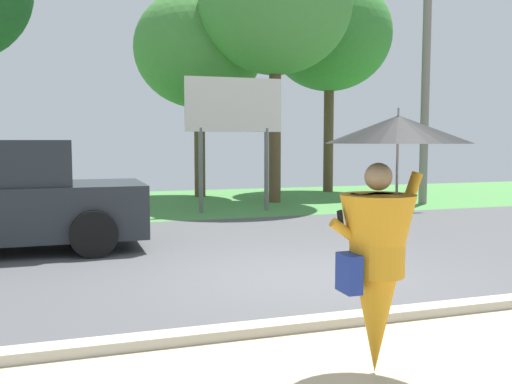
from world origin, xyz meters
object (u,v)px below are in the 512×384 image
at_px(monk_pedestrian, 383,230).
at_px(utility_pole, 426,64).
at_px(tree_left_far, 330,35).
at_px(tree_right_far, 275,5).
at_px(tree_center_back, 199,49).
at_px(roadside_billboard, 234,114).

height_order(monk_pedestrian, utility_pole, utility_pole).
relative_size(tree_left_far, tree_right_far, 0.97).
relative_size(tree_left_far, tree_center_back, 1.13).
distance_m(monk_pedestrian, utility_pole, 13.33).
xyz_separation_m(roadside_billboard, tree_center_back, (0.03, 4.22, 2.29)).
relative_size(utility_pole, tree_right_far, 0.98).
height_order(utility_pole, tree_center_back, utility_pole).
height_order(utility_pole, roadside_billboard, utility_pole).
bearing_deg(tree_center_back, tree_left_far, 4.52).
bearing_deg(tree_left_far, monk_pedestrian, -114.04).
relative_size(roadside_billboard, tree_left_far, 0.46).
bearing_deg(monk_pedestrian, tree_center_back, 93.81).
distance_m(tree_left_far, tree_center_back, 4.97).
distance_m(roadside_billboard, tree_right_far, 4.19).
distance_m(monk_pedestrian, tree_right_far, 13.68).
xyz_separation_m(monk_pedestrian, roadside_billboard, (1.82, 10.51, 1.38)).
distance_m(tree_left_far, tree_right_far, 4.19).
bearing_deg(roadside_billboard, tree_right_far, 45.05).
bearing_deg(utility_pole, tree_right_far, 155.94).
bearing_deg(tree_right_far, roadside_billboard, -134.95).
distance_m(utility_pole, tree_right_far, 4.75).
xyz_separation_m(roadside_billboard, tree_right_far, (1.81, 1.81, 3.32)).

